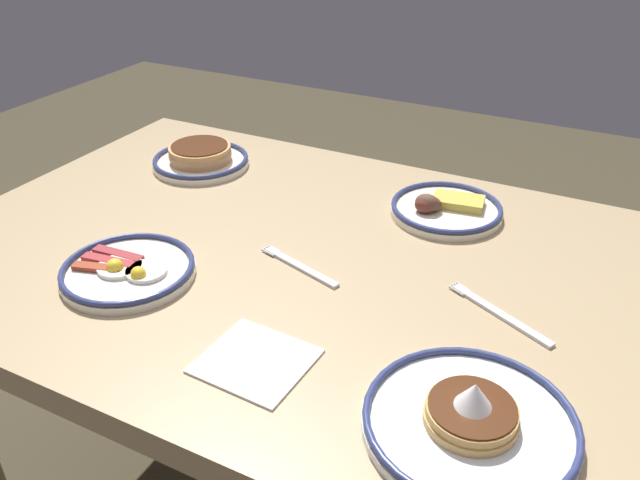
# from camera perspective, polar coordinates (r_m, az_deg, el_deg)

# --- Properties ---
(dining_table) EXTENTS (1.30, 0.93, 0.73)m
(dining_table) POSITION_cam_1_polar(r_m,az_deg,el_deg) (1.25, -3.22, -3.92)
(dining_table) COLOR tan
(dining_table) RESTS_ON ground_plane
(plate_near_main) EXTENTS (0.23, 0.23, 0.05)m
(plate_near_main) POSITION_cam_1_polar(r_m,az_deg,el_deg) (1.34, 10.85, 2.77)
(plate_near_main) COLOR silver
(plate_near_main) RESTS_ON dining_table
(plate_center_pancakes) EXTENTS (0.23, 0.23, 0.04)m
(plate_center_pancakes) POSITION_cam_1_polar(r_m,az_deg,el_deg) (1.17, -16.51, -2.54)
(plate_center_pancakes) COLOR silver
(plate_center_pancakes) RESTS_ON dining_table
(plate_far_companion) EXTENTS (0.22, 0.22, 0.05)m
(plate_far_companion) POSITION_cam_1_polar(r_m,az_deg,el_deg) (1.56, -10.42, 7.07)
(plate_far_companion) COLOR silver
(plate_far_companion) RESTS_ON dining_table
(plate_far_side) EXTENTS (0.27, 0.27, 0.08)m
(plate_far_side) POSITION_cam_1_polar(r_m,az_deg,el_deg) (0.87, 13.03, -15.12)
(plate_far_side) COLOR white
(plate_far_side) RESTS_ON dining_table
(paper_napkin) EXTENTS (0.16, 0.15, 0.00)m
(paper_napkin) POSITION_cam_1_polar(r_m,az_deg,el_deg) (0.95, -5.65, -10.50)
(paper_napkin) COLOR white
(paper_napkin) RESTS_ON dining_table
(fork_near) EXTENTS (0.19, 0.10, 0.01)m
(fork_near) POSITION_cam_1_polar(r_m,az_deg,el_deg) (1.07, 15.38, -6.21)
(fork_near) COLOR silver
(fork_near) RESTS_ON dining_table
(fork_far) EXTENTS (0.18, 0.07, 0.01)m
(fork_far) POSITION_cam_1_polar(r_m,az_deg,el_deg) (1.15, -1.84, -2.30)
(fork_far) COLOR silver
(fork_far) RESTS_ON dining_table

